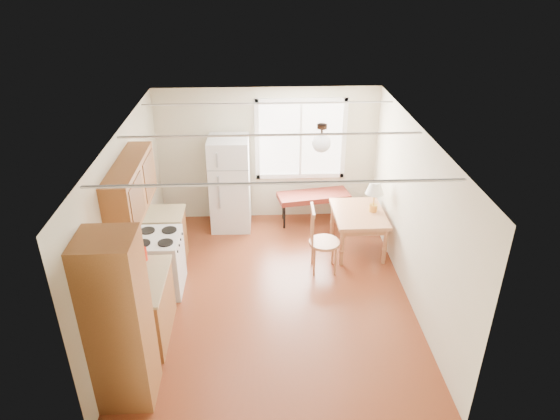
{
  "coord_description": "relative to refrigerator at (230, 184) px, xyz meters",
  "views": [
    {
      "loc": [
        -0.18,
        -6.1,
        4.57
      ],
      "look_at": [
        0.13,
        0.48,
        1.15
      ],
      "focal_mm": 32.0,
      "sensor_mm": 36.0,
      "label": 1
    }
  ],
  "objects": [
    {
      "name": "room_shell",
      "position": [
        0.69,
        -2.12,
        0.39
      ],
      "size": [
        4.6,
        5.6,
        2.62
      ],
      "color": "#542111",
      "rests_on": "ground"
    },
    {
      "name": "chair",
      "position": [
        1.42,
        -1.53,
        -0.22
      ],
      "size": [
        0.49,
        0.49,
        1.11
      ],
      "rotation": [
        0.0,
        0.0,
        -0.02
      ],
      "color": "#975D3A",
      "rests_on": "ground"
    },
    {
      "name": "window_unit",
      "position": [
        1.29,
        0.35,
        0.69
      ],
      "size": [
        1.64,
        0.05,
        1.51
      ],
      "color": "white",
      "rests_on": "room_shell"
    },
    {
      "name": "pendant_light",
      "position": [
        1.39,
        -1.72,
        1.38
      ],
      "size": [
        0.26,
        0.26,
        0.4
      ],
      "color": "#301F15",
      "rests_on": "room_shell"
    },
    {
      "name": "kitchen_run",
      "position": [
        -1.02,
        -2.75,
        -0.02
      ],
      "size": [
        0.65,
        3.4,
        2.2
      ],
      "color": "brown",
      "rests_on": "ground"
    },
    {
      "name": "kettle",
      "position": [
        -1.05,
        -2.52,
        0.14
      ],
      "size": [
        0.12,
        0.12,
        0.24
      ],
      "color": "red",
      "rests_on": "kitchen_run"
    },
    {
      "name": "dining_table",
      "position": [
        2.18,
        -0.92,
        -0.26
      ],
      "size": [
        0.86,
        1.13,
        0.7
      ],
      "rotation": [
        0.0,
        0.0,
        0.01
      ],
      "color": "#975D3A",
      "rests_on": "ground"
    },
    {
      "name": "table_lamp",
      "position": [
        2.42,
        -0.88,
        0.23
      ],
      "size": [
        0.3,
        0.3,
        0.53
      ],
      "rotation": [
        0.0,
        0.0,
        -0.16
      ],
      "color": "gold",
      "rests_on": "dining_table"
    },
    {
      "name": "coffee_maker",
      "position": [
        -1.03,
        -3.15,
        0.18
      ],
      "size": [
        0.24,
        0.29,
        0.38
      ],
      "rotation": [
        0.0,
        0.0,
        0.28
      ],
      "color": "black",
      "rests_on": "kitchen_run"
    },
    {
      "name": "bench",
      "position": [
        1.52,
        0.04,
        -0.32
      ],
      "size": [
        1.37,
        0.7,
        0.6
      ],
      "rotation": [
        0.0,
        0.0,
        0.17
      ],
      "color": "maroon",
      "rests_on": "ground"
    },
    {
      "name": "refrigerator",
      "position": [
        0.0,
        0.0,
        0.0
      ],
      "size": [
        0.72,
        0.74,
        1.72
      ],
      "rotation": [
        0.0,
        0.0,
        -0.02
      ],
      "color": "silver",
      "rests_on": "ground"
    }
  ]
}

